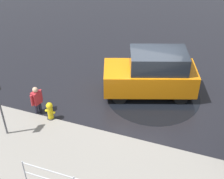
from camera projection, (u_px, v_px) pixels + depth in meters
name	position (u px, v px, depth m)	size (l,w,h in m)	color
ground_plane	(145.00, 97.00, 13.58)	(60.00, 60.00, 0.00)	black
kerb_strip	(113.00, 169.00, 10.36)	(24.00, 3.20, 0.04)	gray
moving_hatchback	(152.00, 74.00, 13.25)	(4.24, 2.88, 2.06)	orange
fire_hydrant	(50.00, 111.00, 12.20)	(0.42, 0.31, 0.80)	gold
pedestrian	(37.00, 98.00, 12.40)	(0.34, 0.55, 1.22)	#B2262D
puddle_patch	(153.00, 95.00, 13.73)	(4.12, 4.12, 0.01)	black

